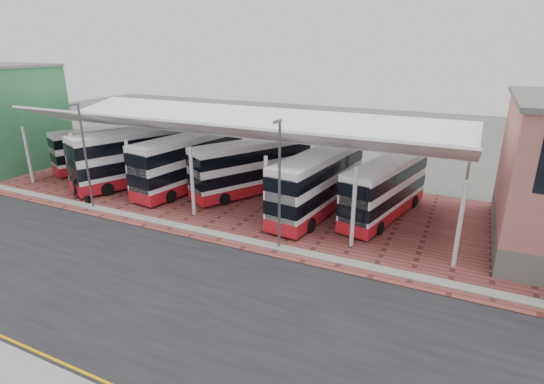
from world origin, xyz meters
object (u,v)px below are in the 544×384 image
Objects in this scene: bus_0 at (106,148)px; bus_1 at (140,157)px; bus_3 at (252,168)px; bus_4 at (318,183)px; bus_2 at (190,162)px; bus_5 at (385,189)px; pedestrian at (75,189)px.

bus_0 is 0.84× the size of bus_1.
bus_4 reaches higher than bus_3.
bus_1 reaches higher than bus_2.
bus_1 is 1.07× the size of bus_4.
bus_0 is 16.95m from bus_3.
bus_5 is (21.62, 1.45, -0.37)m from bus_1.
bus_1 is 1.16× the size of bus_5.
bus_5 is (16.68, 0.76, -0.26)m from bus_2.
bus_1 is 21.67m from bus_5.
bus_1 is 4.99m from bus_2.
bus_0 is 0.90× the size of bus_4.
bus_5 reaches higher than pedestrian.
bus_5 is at bearing 26.41° from bus_1.
pedestrian is at bearing -128.84° from bus_2.
bus_1 is at bearing -173.22° from bus_4.
bus_0 is 23.60m from bus_4.
bus_3 is (16.95, -0.39, 0.13)m from bus_0.
bus_4 reaches higher than bus_5.
bus_0 is 6.96m from bus_1.
bus_3 is 1.03× the size of bus_5.
bus_2 reaches higher than bus_3.
bus_3 is 6.79m from bus_4.
bus_0 is at bearing -179.26° from bus_2.
bus_4 is at bearing 12.81° from bus_3.
bus_0 reaches higher than bus_5.
bus_4 is at bearing -151.58° from bus_5.
bus_1 reaches higher than bus_4.
bus_0 is at bearing -178.88° from bus_4.
bus_3 is 14.57m from pedestrian.
bus_1 is 1.04× the size of bus_2.
bus_3 is at bearing 23.00° from bus_0.
bus_5 is at bearing 22.62° from bus_0.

